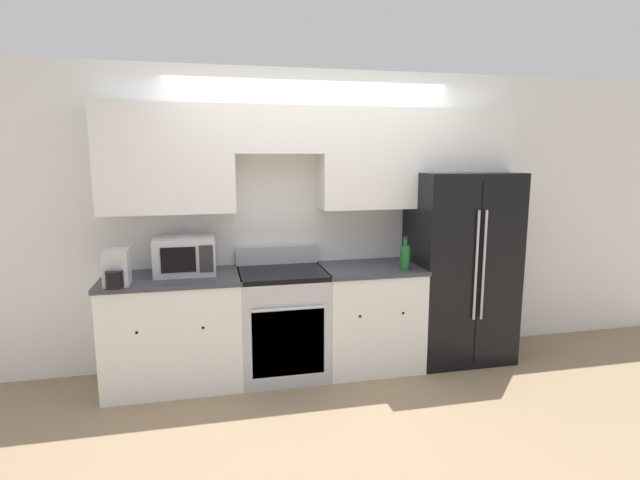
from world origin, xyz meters
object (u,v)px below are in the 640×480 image
(oven_range, at_px, (283,322))
(bottle, at_px, (405,256))
(microwave, at_px, (185,255))
(refrigerator, at_px, (456,265))

(oven_range, distance_m, bottle, 1.18)
(microwave, distance_m, bottle, 1.83)
(oven_range, relative_size, bottle, 3.77)
(oven_range, bearing_deg, bottle, -9.29)
(oven_range, xyz_separation_m, bottle, (1.03, -0.17, 0.56))
(microwave, xyz_separation_m, bottle, (1.81, -0.25, -0.04))
(oven_range, distance_m, refrigerator, 1.69)
(oven_range, relative_size, refrigerator, 0.62)
(microwave, height_order, bottle, microwave)
(oven_range, height_order, microwave, microwave)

